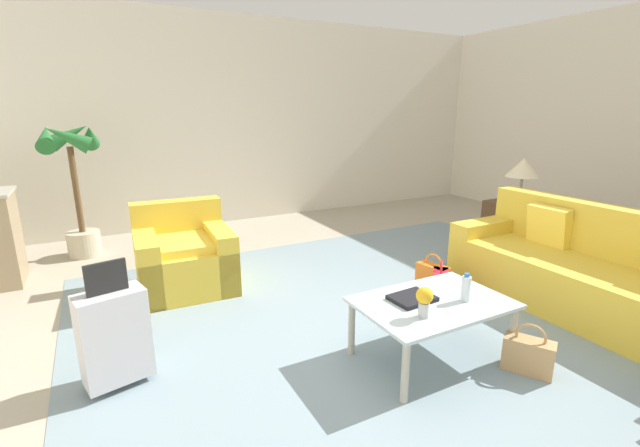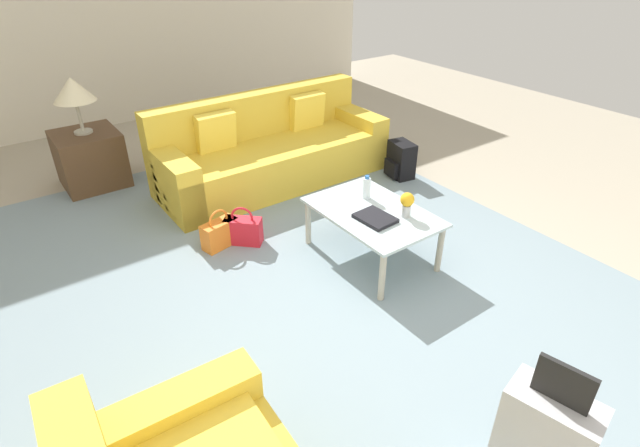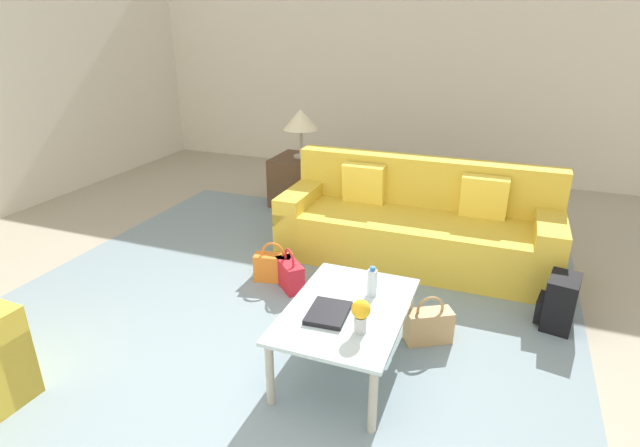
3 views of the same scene
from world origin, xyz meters
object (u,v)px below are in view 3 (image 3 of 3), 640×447
water_bottle (372,282)px  flower_vase (361,313)px  coffee_table (347,315)px  handbag_orange (273,267)px  couch (417,227)px  handbag_red (290,274)px  backpack_black (559,303)px  side_table (301,180)px  table_lamp (301,120)px  coffee_table_book (328,313)px  handbag_tan (429,325)px

water_bottle → flower_vase: flower_vase is taller
coffee_table → handbag_orange: bearing=47.0°
couch → handbag_red: bearing=138.8°
couch → handbag_orange: bearing=131.0°
water_bottle → flower_vase: 0.42m
coffee_table → water_bottle: bearing=-26.6°
handbag_red → backpack_black: (0.19, -2.05, 0.06)m
couch → flower_vase: 2.03m
side_table → handbag_red: (-1.99, -0.74, -0.16)m
handbag_orange → backpack_black: size_ratio=0.89×
flower_vase → side_table: size_ratio=0.33×
table_lamp → coffee_table: bearing=-151.8°
water_bottle → flower_vase: size_ratio=1.00×
flower_vase → handbag_orange: (1.10, 1.10, -0.44)m
water_bottle → backpack_black: 1.48m
couch → coffee_table_book: (-1.92, 0.18, 0.15)m
couch → backpack_black: bearing=-123.8°
side_table → handbag_orange: (-1.92, -0.55, -0.16)m
coffee_table_book → table_lamp: size_ratio=0.52×
coffee_table_book → handbag_tan: bearing=-45.5°
water_bottle → backpack_black: bearing=-56.0°
handbag_tan → backpack_black: bearing=-57.7°
table_lamp → side_table: bearing=180.0°
water_bottle → handbag_red: bearing=54.7°
water_bottle → handbag_red: (0.61, 0.86, -0.41)m
coffee_table → couch: bearing=-3.2°
table_lamp → handbag_orange: table_lamp is taller
table_lamp → flower_vase: bearing=-151.3°
table_lamp → handbag_tan: table_lamp is taller
water_bottle → handbag_orange: water_bottle is taller
water_bottle → coffee_table: bearing=153.4°
handbag_tan → coffee_table: bearing=136.4°
side_table → handbag_orange: side_table is taller
handbag_tan → handbag_orange: same height
flower_vase → table_lamp: 3.47m
water_bottle → handbag_tan: (0.27, -0.35, -0.41)m
coffee_table → handbag_red: size_ratio=2.93×
flower_vase → handbag_orange: bearing=44.9°
couch → water_bottle: couch is taller
flower_vase → backpack_black: flower_vase is taller
handbag_orange → backpack_black: bearing=-87.0°
couch → handbag_tan: bearing=-165.4°
flower_vase → handbag_orange: 1.62m
coffee_table → flower_vase: 0.32m
couch → handbag_tan: couch is taller
flower_vase → table_lamp: (3.02, 1.65, 0.45)m
handbag_red → flower_vase: bearing=-138.5°
coffee_table → flower_vase: bearing=-145.7°
side_table → coffee_table: bearing=-151.8°
water_bottle → handbag_tan: water_bottle is taller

